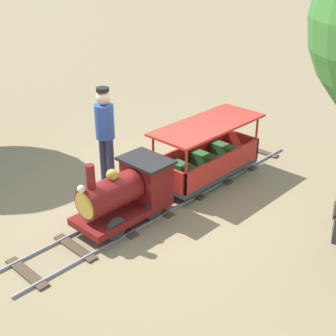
# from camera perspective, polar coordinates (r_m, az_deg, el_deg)

# --- Properties ---
(ground_plane) EXTENTS (60.00, 60.00, 0.00)m
(ground_plane) POSITION_cam_1_polar(r_m,az_deg,el_deg) (7.28, 0.20, -3.80)
(ground_plane) COLOR #8C7A56
(track) EXTENTS (0.78, 5.70, 0.04)m
(track) POSITION_cam_1_polar(r_m,az_deg,el_deg) (7.26, 0.14, -3.72)
(track) COLOR gray
(track) RESTS_ON ground_plane
(locomotive) EXTENTS (0.74, 1.45, 1.05)m
(locomotive) POSITION_cam_1_polar(r_m,az_deg,el_deg) (6.52, -5.02, -2.85)
(locomotive) COLOR maroon
(locomotive) RESTS_ON ground_plane
(passenger_car) EXTENTS (0.84, 2.00, 0.97)m
(passenger_car) POSITION_cam_1_polar(r_m,az_deg,el_deg) (7.68, 4.77, 1.35)
(passenger_car) COLOR #3F3F3F
(passenger_car) RESTS_ON ground_plane
(conductor_person) EXTENTS (0.30, 0.30, 1.62)m
(conductor_person) POSITION_cam_1_polar(r_m,az_deg,el_deg) (7.43, -7.69, 4.78)
(conductor_person) COLOR #282D47
(conductor_person) RESTS_ON ground_plane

